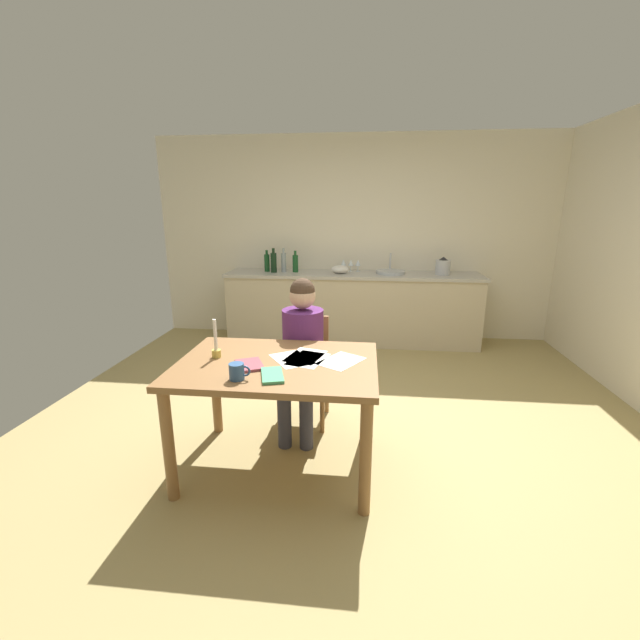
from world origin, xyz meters
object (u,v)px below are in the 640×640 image
person_seated (302,346)px  wine_glass_near_sink (358,263)px  bottle_wine_red (284,262)px  wine_glass_by_kettle (351,263)px  book_magazine (249,365)px  wine_glass_back_left (343,263)px  bottle_vinegar (274,262)px  book_cookery (272,375)px  sink_unit (391,272)px  dining_table (277,377)px  mixing_bowl (340,269)px  bottle_oil (267,262)px  stovetop_kettle (443,267)px  chair_at_table (305,364)px  coffee_mug (237,371)px  candlestick (216,347)px  bottle_sauce (295,263)px

person_seated → wine_glass_near_sink: (0.37, 2.40, 0.33)m
bottle_wine_red → wine_glass_by_kettle: bottle_wine_red is taller
bottle_wine_red → book_magazine: bearing=-83.2°
person_seated → wine_glass_back_left: size_ratio=7.76×
person_seated → bottle_vinegar: bearing=107.5°
book_cookery → sink_unit: size_ratio=0.64×
dining_table → wine_glass_by_kettle: wine_glass_by_kettle is taller
mixing_bowl → wine_glass_by_kettle: (0.13, 0.18, 0.06)m
book_magazine → bottle_oil: size_ratio=0.77×
bottle_wine_red → stovetop_kettle: (1.99, 0.01, -0.03)m
wine_glass_near_sink → wine_glass_back_left: (-0.19, 0.00, 0.00)m
chair_at_table → stovetop_kettle: stovetop_kettle is taller
person_seated → stovetop_kettle: person_seated is taller
bottle_vinegar → sink_unit: bearing=2.1°
bottle_wine_red → mixing_bowl: (0.72, -0.02, -0.08)m
stovetop_kettle → coffee_mug: bearing=-118.2°
mixing_bowl → wine_glass_by_kettle: 0.23m
wine_glass_by_kettle → candlestick: bearing=-104.8°
mixing_bowl → wine_glass_near_sink: wine_glass_near_sink is taller
coffee_mug → bottle_vinegar: size_ratio=0.41×
bottle_vinegar → wine_glass_by_kettle: size_ratio=2.00×
book_magazine → bottle_wine_red: bearing=71.0°
book_magazine → wine_glass_back_left: size_ratio=1.37×
bottle_oil → book_magazine: bearing=-79.0°
candlestick → wine_glass_back_left: 3.00m
wine_glass_by_kettle → wine_glass_back_left: (-0.10, 0.00, 0.00)m
sink_unit → bottle_wine_red: (-1.36, -0.01, 0.11)m
book_magazine → bottle_sauce: bottle_sauce is taller
bottle_oil → bottle_vinegar: size_ratio=0.89×
coffee_mug → book_cookery: coffee_mug is taller
book_cookery → mixing_bowl: (0.20, 3.02, 0.18)m
sink_unit → wine_glass_back_left: (-0.60, 0.15, 0.09)m
dining_table → stovetop_kettle: size_ratio=5.78×
stovetop_kettle → sink_unit: bearing=179.6°
candlestick → stovetop_kettle: stovetop_kettle is taller
candlestick → bottle_vinegar: size_ratio=0.84×
dining_table → person_seated: bearing=82.3°
chair_at_table → wine_glass_near_sink: bearing=80.6°
wine_glass_by_kettle → wine_glass_back_left: bearing=180.0°
bottle_vinegar → wine_glass_by_kettle: (0.98, 0.20, -0.02)m
candlestick → book_cookery: candlestick is taller
bottle_wine_red → wine_glass_near_sink: bearing=9.4°
dining_table → sink_unit: bearing=73.0°
candlestick → wine_glass_near_sink: bearing=73.5°
stovetop_kettle → wine_glass_back_left: (-1.24, 0.15, 0.01)m
book_magazine → bottle_oil: 2.99m
bottle_sauce → wine_glass_near_sink: size_ratio=1.77×
book_magazine → bottle_sauce: (-0.19, 2.90, 0.25)m
bottle_oil → wine_glass_near_sink: (1.17, 0.13, -0.01)m
bottle_sauce → book_cookery: bearing=-83.1°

